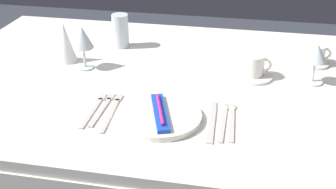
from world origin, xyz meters
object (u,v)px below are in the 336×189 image
(dinner_plate, at_px, (160,117))
(wine_glass_centre, at_px, (316,56))
(toothbrush_package, at_px, (160,112))
(napkin_folded, at_px, (65,43))
(fork_salad, at_px, (94,108))
(wine_glass_left, at_px, (83,39))
(coffee_cup_right, at_px, (314,54))
(fork_inner, at_px, (103,108))
(dinner_knife, at_px, (212,122))
(spoon_dessert, at_px, (232,117))
(spoon_soup, at_px, (224,117))
(coffee_cup_left, at_px, (254,65))
(fork_outer, at_px, (112,111))
(drink_tumbler, at_px, (120,31))

(dinner_plate, relative_size, wine_glass_centre, 1.74)
(toothbrush_package, distance_m, napkin_folded, 0.56)
(fork_salad, distance_m, wine_glass_left, 0.33)
(wine_glass_left, bearing_deg, coffee_cup_right, 13.32)
(dinner_plate, distance_m, fork_inner, 0.19)
(dinner_plate, bearing_deg, wine_glass_centre, 36.15)
(dinner_knife, relative_size, spoon_dessert, 1.08)
(coffee_cup_right, bearing_deg, dinner_plate, -134.00)
(napkin_folded, bearing_deg, wine_glass_centre, -0.67)
(napkin_folded, bearing_deg, toothbrush_package, -38.59)
(toothbrush_package, relative_size, spoon_dessert, 0.98)
(spoon_soup, relative_size, wine_glass_centre, 1.55)
(fork_salad, relative_size, coffee_cup_left, 2.07)
(spoon_dessert, bearing_deg, dinner_plate, -166.34)
(fork_inner, distance_m, fork_salad, 0.03)
(fork_outer, distance_m, wine_glass_centre, 0.70)
(fork_salad, distance_m, wine_glass_centre, 0.75)
(fork_salad, xyz_separation_m, coffee_cup_right, (0.69, 0.48, 0.04))
(fork_inner, xyz_separation_m, drink_tumbler, (-0.09, 0.50, 0.07))
(fork_inner, distance_m, wine_glass_centre, 0.72)
(napkin_folded, bearing_deg, spoon_soup, -25.99)
(fork_outer, xyz_separation_m, napkin_folded, (-0.28, 0.33, 0.07))
(fork_salad, height_order, dinner_knife, same)
(coffee_cup_right, bearing_deg, fork_inner, -144.91)
(spoon_dessert, relative_size, coffee_cup_right, 2.12)
(coffee_cup_right, xyz_separation_m, napkin_folded, (-0.92, -0.15, 0.03))
(coffee_cup_left, height_order, drink_tumbler, drink_tumbler)
(fork_salad, xyz_separation_m, dinner_knife, (0.36, -0.01, 0.00))
(spoon_dessert, distance_m, coffee_cup_right, 0.53)
(spoon_dessert, bearing_deg, fork_inner, -177.02)
(toothbrush_package, bearing_deg, coffee_cup_right, 46.00)
(fork_outer, relative_size, coffee_cup_right, 2.24)
(toothbrush_package, xyz_separation_m, napkin_folded, (-0.44, 0.35, 0.05))
(fork_salad, relative_size, drink_tumbler, 1.55)
(spoon_dessert, xyz_separation_m, napkin_folded, (-0.64, 0.30, 0.07))
(spoon_dessert, height_order, drink_tumbler, drink_tumbler)
(dinner_plate, relative_size, spoon_soup, 1.12)
(dinner_knife, bearing_deg, coffee_cup_left, 71.57)
(fork_inner, bearing_deg, dinner_plate, -9.12)
(fork_salad, relative_size, wine_glass_left, 1.33)
(dinner_plate, xyz_separation_m, fork_salad, (-0.21, 0.02, -0.01))
(toothbrush_package, distance_m, coffee_cup_right, 0.69)
(fork_salad, relative_size, wine_glass_centre, 1.50)
(spoon_soup, distance_m, coffee_cup_right, 0.54)
(wine_glass_left, bearing_deg, spoon_soup, -25.85)
(toothbrush_package, distance_m, spoon_soup, 0.19)
(fork_outer, bearing_deg, coffee_cup_left, 38.03)
(dinner_plate, relative_size, fork_salad, 1.16)
(coffee_cup_right, distance_m, napkin_folded, 0.93)
(fork_inner, xyz_separation_m, wine_glass_centre, (0.65, 0.31, 0.10))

